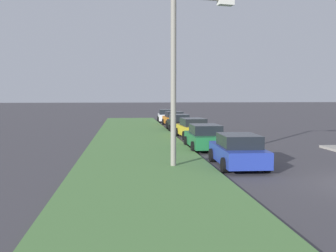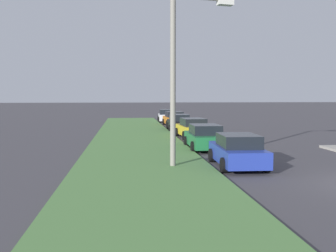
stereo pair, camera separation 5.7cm
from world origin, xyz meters
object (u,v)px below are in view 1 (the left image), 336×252
Objects in this scene: streetlight at (181,67)px; parked_car_blue at (238,151)px; parked_car_yellow at (193,128)px; parked_car_white at (166,116)px; parked_car_green at (205,137)px; parked_car_orange at (174,119)px; parked_car_black at (179,123)px.

parked_car_blue is at bearing -90.97° from streetlight.
streetlight is (0.04, 2.55, 3.67)m from parked_car_blue.
parked_car_white is at bearing -2.91° from parked_car_yellow.
parked_car_green is at bearing 5.01° from parked_car_blue.
parked_car_blue is at bearing -176.49° from parked_car_green.
parked_car_yellow and parked_car_orange have the same top height.
parked_car_green is (5.73, 0.32, 0.00)m from parked_car_blue.
parked_car_blue is 0.99× the size of parked_car_white.
parked_car_blue and parked_car_white have the same top height.
parked_car_orange is 24.12m from streetlight.
parked_car_blue is 29.53m from parked_car_white.
streetlight is (-17.89, 2.35, 3.67)m from parked_car_black.
parked_car_black is (12.20, -0.13, 0.00)m from parked_car_green.
parked_car_black is at bearing 2.43° from parked_car_blue.
parked_car_blue is 0.58× the size of streetlight.
parked_car_white is at bearing 1.25° from parked_car_black.
parked_car_yellow is at bearing 177.56° from parked_car_orange.
parked_car_white is at bearing -4.72° from streetlight.
parked_car_blue and parked_car_black have the same top height.
parked_car_orange is 1.00× the size of parked_car_white.
streetlight is at bearing 164.44° from parked_car_yellow.
parked_car_green is at bearing 173.40° from parked_car_yellow.
parked_car_green is at bearing -177.65° from parked_car_white.
parked_car_yellow is at bearing -2.92° from parked_car_green.
parked_car_white is at bearing -0.20° from parked_car_green.
parked_car_orange is at bearing -3.62° from parked_car_yellow.
streetlight reaches higher than parked_car_orange.
parked_car_green is 23.80m from parked_car_white.
parked_car_blue is at bearing -177.72° from parked_car_black.
parked_car_yellow is (11.97, -0.03, 0.00)m from parked_car_blue.
parked_car_blue is 5.74m from parked_car_green.
parked_car_orange is (18.00, -0.40, 0.00)m from parked_car_green.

